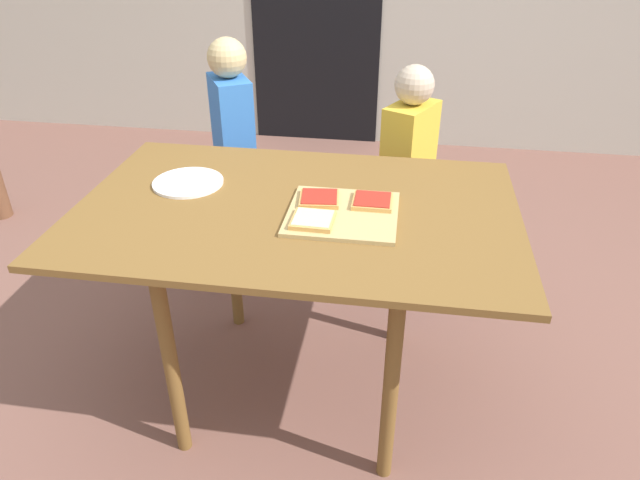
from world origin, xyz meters
The scene contains 9 objects.
ground_plane centered at (0.00, 0.00, 0.00)m, with size 16.00×16.00×0.00m, color brown.
dining_table centered at (0.00, 0.00, 0.68)m, with size 1.37×0.89×0.76m.
cutting_board centered at (0.15, -0.04, 0.77)m, with size 0.33×0.32×0.01m, color tan.
pizza_slice_far_left centered at (0.07, 0.03, 0.78)m, with size 0.13×0.13×0.02m.
pizza_slice_far_right centered at (0.23, 0.03, 0.78)m, with size 0.12×0.12×0.02m.
pizza_slice_near_left centered at (0.07, -0.11, 0.78)m, with size 0.13×0.12×0.02m.
plate_white_left centered at (-0.39, 0.11, 0.77)m, with size 0.24×0.24×0.01m, color white.
child_left centered at (-0.42, 0.73, 0.64)m, with size 0.24×0.28×1.11m.
child_right centered at (0.34, 0.67, 0.59)m, with size 0.23×0.28×1.05m.
Camera 1 is at (0.32, -1.57, 1.60)m, focal length 32.51 mm.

